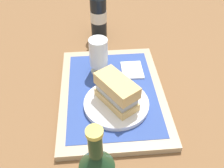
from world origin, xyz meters
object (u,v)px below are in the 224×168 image
at_px(sandwich, 116,91).
at_px(beer_glass, 99,55).
at_px(beer_bottle, 98,13).
at_px(plate, 116,104).

relative_size(sandwich, beer_glass, 1.15).
bearing_deg(beer_bottle, sandwich, -176.07).
bearing_deg(beer_bottle, plate, -175.84).
xyz_separation_m(sandwich, beer_glass, (0.16, 0.04, 0.01)).
distance_m(beer_glass, beer_bottle, 0.26).
bearing_deg(beer_glass, beer_bottle, -2.57).
bearing_deg(beer_bottle, beer_glass, 177.43).
bearing_deg(sandwich, plate, -180.00).
bearing_deg(plate, beer_bottle, 4.16).
height_order(plate, beer_bottle, beer_bottle).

